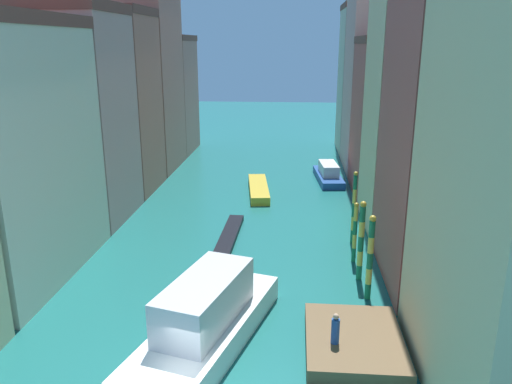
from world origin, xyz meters
TOP-DOWN VIEW (x-y plane):
  - ground_plane at (0.00, 24.50)m, footprint 154.00×154.00m
  - building_left_1 at (-12.12, 10.44)m, footprint 6.32×12.20m
  - building_left_2 at (-12.12, 20.55)m, footprint 6.32×7.95m
  - building_left_3 at (-12.12, 28.43)m, footprint 6.32×7.58m
  - building_left_4 at (-12.12, 37.05)m, footprint 6.32×9.28m
  - building_left_5 at (-12.12, 45.84)m, footprint 6.32×8.38m
  - building_right_1 at (12.12, 11.94)m, footprint 6.32×9.56m
  - building_right_2 at (12.12, 20.97)m, footprint 6.32×8.27m
  - building_right_3 at (12.12, 29.45)m, footprint 6.32×8.62m
  - building_right_4 at (12.12, 38.87)m, footprint 6.32×9.91m
  - building_right_5 at (12.12, 48.27)m, footprint 6.32×8.50m
  - waterfront_dock at (6.59, 4.23)m, footprint 4.25×5.41m
  - person_on_dock at (5.69, 3.58)m, footprint 0.36×0.36m
  - mooring_pole_0 at (7.80, 8.93)m, footprint 0.35×0.35m
  - mooring_pole_1 at (7.60, 11.21)m, footprint 0.35×0.35m
  - mooring_pole_2 at (7.55, 13.69)m, footprint 0.29×0.29m
  - mooring_pole_3 at (7.76, 16.66)m, footprint 0.28×0.28m
  - vaporetto_white at (-0.00, 4.04)m, footprint 6.07×10.98m
  - gondola_black at (-0.70, 16.06)m, footprint 1.26×9.45m
  - motorboat_0 at (0.51, 28.14)m, footprint 2.57×8.12m
  - motorboat_1 at (7.07, 32.99)m, footprint 2.84×7.38m

SIDE VIEW (x-z plane):
  - ground_plane at x=0.00m, z-range 0.00..0.00m
  - gondola_black at x=-0.70m, z-range 0.00..0.37m
  - waterfront_dock at x=6.59m, z-range 0.00..0.68m
  - motorboat_0 at x=0.51m, z-range 0.00..0.73m
  - motorboat_1 at x=7.07m, z-range -0.21..1.53m
  - vaporetto_white at x=0.00m, z-range -0.38..2.85m
  - person_on_dock at x=5.69m, z-range 0.62..2.02m
  - mooring_pole_2 at x=7.55m, z-range 0.04..3.89m
  - mooring_pole_0 at x=7.80m, z-range 0.05..4.75m
  - mooring_pole_1 at x=7.60m, z-range 0.05..4.77m
  - mooring_pole_3 at x=7.76m, z-range 0.04..5.08m
  - building_right_3 at x=12.12m, z-range 0.01..13.67m
  - building_left_5 at x=-12.12m, z-range 0.01..14.00m
  - building_left_1 at x=-12.12m, z-range 0.01..14.67m
  - building_left_2 at x=-12.12m, z-range 0.01..15.88m
  - building_left_3 at x=-12.12m, z-range 0.01..16.05m
  - building_right_5 at x=12.12m, z-range 0.01..17.60m
  - building_left_4 at x=-12.12m, z-range 0.01..19.46m
  - building_right_2 at x=12.12m, z-range 0.01..19.61m
  - building_right_1 at x=12.12m, z-range 0.01..20.27m
  - building_right_4 at x=12.12m, z-range 0.01..21.34m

